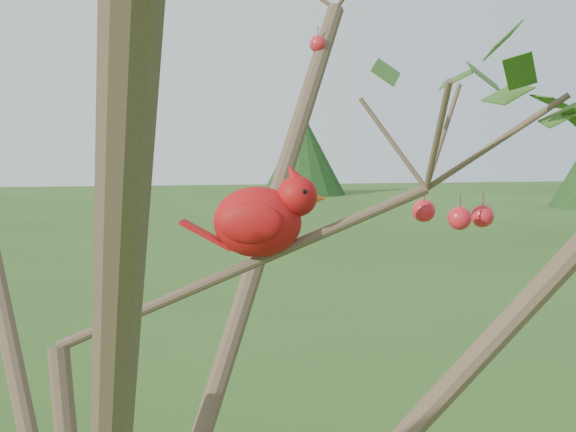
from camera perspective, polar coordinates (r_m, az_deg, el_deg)
name	(u,v)px	position (r m, az deg, el deg)	size (l,w,h in m)	color
crabapple_tree	(98,251)	(1.07, -14.75, -2.68)	(2.35, 2.05, 2.95)	#412E23
cardinal	(262,218)	(1.17, -2.05, -0.17)	(0.24, 0.14, 0.17)	#A50E0E
distant_trees	(105,164)	(27.01, -14.29, 3.98)	(39.11, 14.09, 3.64)	#412E23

